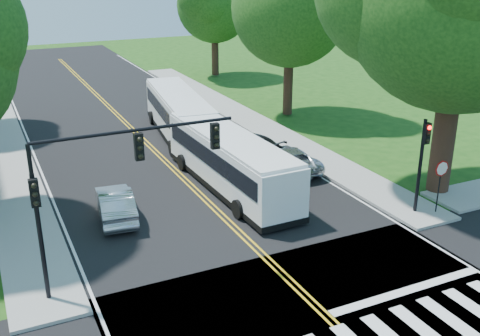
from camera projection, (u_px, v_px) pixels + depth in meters
road at (167, 163)px, 32.54m from camera, size 14.00×96.00×0.01m
center_line at (147, 143)px, 35.91m from camera, size 0.36×70.00×0.01m
edge_line_w at (36, 159)px, 33.16m from camera, size 0.12×70.00×0.01m
edge_line_e at (243, 130)px, 38.66m from camera, size 0.12×70.00×0.01m
stop_bar at (408, 290)px, 20.12m from camera, size 6.60×0.40×0.01m
sidewalk_nw at (5, 147)px, 35.07m from camera, size 2.60×40.00×0.15m
sidewalk_ne at (243, 116)px, 41.78m from camera, size 2.60×40.00×0.15m
tree_east_mid at (290, 8)px, 39.48m from camera, size 8.40×8.40×11.93m
tree_east_far at (214, 5)px, 53.73m from camera, size 7.20×7.20×10.34m
signal_nw at (106, 174)px, 18.87m from camera, size 7.15×0.46×5.66m
signal_ne at (423, 154)px, 25.06m from camera, size 0.30×0.46×4.40m
stop_sign at (441, 174)px, 25.32m from camera, size 0.76×0.08×2.53m
bus_lead at (230, 160)px, 28.48m from camera, size 2.88×11.17×2.87m
bus_follow at (179, 114)px, 36.71m from camera, size 3.92×11.50×2.92m
hatchback at (115, 204)px, 25.45m from camera, size 2.02×4.47×1.42m
suv at (287, 159)px, 31.20m from camera, size 2.27×4.81×1.33m
dark_sedan at (251, 145)px, 33.55m from camera, size 3.02×4.84×1.31m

